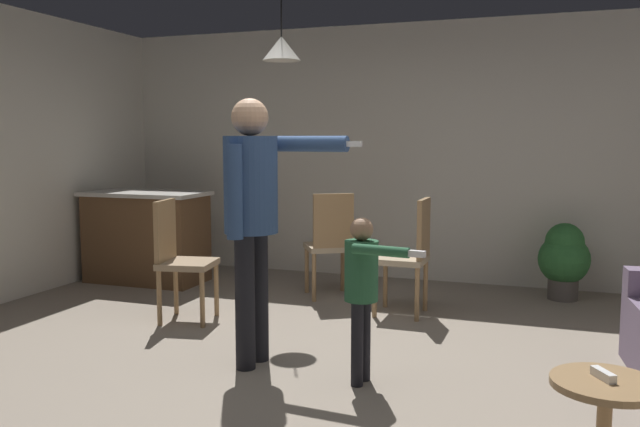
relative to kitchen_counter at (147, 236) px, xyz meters
The scene contains 12 objects.
ground 3.27m from the kitchen_counter, 40.77° to the right, with size 7.68×7.68×0.00m, color gray.
wall_back 2.82m from the kitchen_counter, 23.94° to the left, with size 6.40×0.10×2.70m, color silver.
kitchen_counter is the anchor object (origin of this frame).
side_table_by_couch 5.20m from the kitchen_counter, 35.53° to the right, with size 0.44×0.44×0.52m.
person_adult 3.00m from the kitchen_counter, 42.37° to the right, with size 0.88×0.51×1.75m.
person_child 3.59m from the kitchen_counter, 35.14° to the right, with size 0.52×0.35×1.03m.
dining_chair_by_counter 1.64m from the kitchen_counter, 46.76° to the right, with size 0.49×0.49×1.00m.
dining_chair_near_wall 2.91m from the kitchen_counter, ahead, with size 0.42×0.42×1.00m.
dining_chair_centre_back 2.06m from the kitchen_counter, ahead, with size 0.58×0.58×1.00m.
potted_plant_corner 4.18m from the kitchen_counter, ahead, with size 0.47×0.47×0.72m.
spare_remote_on_table 5.18m from the kitchen_counter, 35.48° to the right, with size 0.04×0.13×0.04m, color white.
ceiling_light_pendant 2.62m from the kitchen_counter, 19.53° to the right, with size 0.32×0.32×0.55m.
Camera 1 is at (1.53, -3.72, 1.49)m, focal length 36.86 mm.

